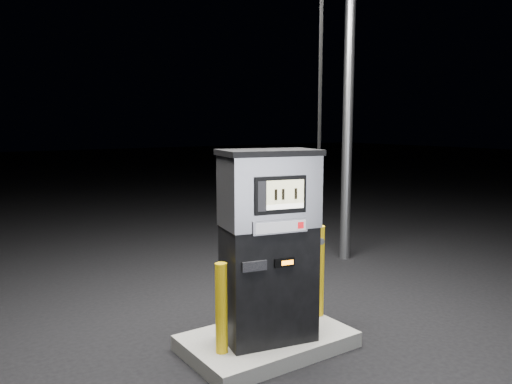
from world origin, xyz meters
TOP-DOWN VIEW (x-y plane):
  - ground at (0.00, 0.00)m, footprint 80.00×80.00m
  - pump_island at (0.00, 0.00)m, footprint 1.60×1.00m
  - fuel_dispenser at (-0.04, -0.09)m, footprint 1.05×0.71m
  - bollard_left at (-0.57, -0.09)m, footprint 0.12×0.12m
  - bollard_right at (0.74, 0.10)m, footprint 0.17×0.17m

SIDE VIEW (x-z plane):
  - ground at x=0.00m, z-range 0.00..0.00m
  - pump_island at x=0.00m, z-range 0.00..0.15m
  - bollard_left at x=-0.57m, z-range 0.15..0.98m
  - bollard_right at x=0.74m, z-range 0.15..1.13m
  - fuel_dispenser at x=-0.04m, z-range -0.80..2.97m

